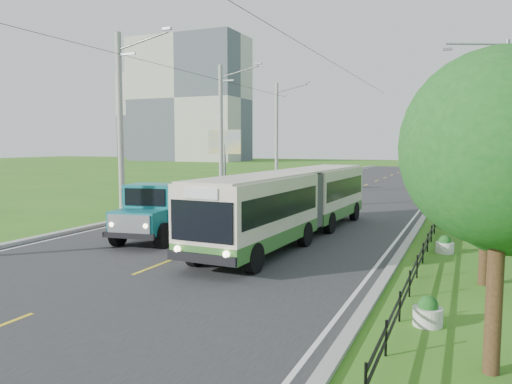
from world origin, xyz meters
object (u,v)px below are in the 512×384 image
Objects in this scene: pole_mid at (221,130)px; tree_third at (485,144)px; planter_front at (428,313)px; streetlight_far at (490,132)px; tree_second at (490,161)px; tree_fourth at (482,152)px; pole_near at (121,124)px; billboard_left at (225,146)px; planter_near at (445,245)px; bus at (293,199)px; planter_far at (456,201)px; pole_far at (277,133)px; streetlight_mid at (500,126)px; planter_mid at (452,217)px; tree_back at (478,149)px; tree_front at (504,160)px; tree_fifth at (480,147)px; dump_truck at (162,207)px.

pole_mid is 22.25m from tree_third.
tree_third is 8.96× the size of planter_front.
streetlight_far reaches higher than tree_third.
tree_fourth is (0.00, 12.00, 0.07)m from tree_second.
tree_second is at bearing -20.74° from pole_near.
planter_near is at bearing -44.84° from billboard_left.
bus is at bearing 149.24° from tree_second.
pole_near reaches higher than planter_far.
pole_near and pole_far have the same top height.
streetlight_mid is 11.51m from bus.
streetlight_far is 7.84m from planter_far.
planter_far is 18.56m from billboard_left.
pole_far reaches higher than planter_mid.
planter_near is 16.00m from planter_far.
pole_mid reaches higher than streetlight_mid.
streetlight_mid is (18.90, 5.00, -0.19)m from pole_near.
planter_front is at bearing -51.86° from bus.
streetlight_far is at bearing 71.20° from planter_far.
tree_third is at bearing -90.00° from tree_back.
pole_near is at bearing 177.29° from tree_third.
tree_back is (18.12, -6.86, -1.44)m from pole_far.
streetlight_far reaches higher than tree_second.
tree_front reaches higher than bus.
pole_far is at bearing 120.42° from tree_second.
billboard_left is at bearing 112.42° from pole_mid.
tree_back reaches higher than planter_mid.
planter_front is (16.86, -35.00, -4.81)m from pole_far.
streetlight_mid is at bearing -82.71° from tree_fifth.
tree_fifth is at bearing -2.71° from pole_mid.
tree_fifth reaches higher than tree_fourth.
planter_far is at bearing -6.31° from billboard_left.
tree_second is 7.91× the size of planter_mid.
pole_mid is 20.16m from streetlight_far.
pole_near is 19.56m from streetlight_mid.
pole_far is 19.43m from tree_back.
tree_fifth is (18.12, -12.86, -1.24)m from pole_far.
planter_mid is (-1.26, 11.86, -3.23)m from tree_second.
planter_mid is (-1.26, 17.86, -3.43)m from tree_front.
tree_second is at bearing -48.48° from billboard_left.
pole_mid is at bearing -159.68° from streetlight_far.
pole_near reaches higher than tree_front.
pole_near reaches higher than tree_back.
tree_fourth reaches higher than dump_truck.
tree_second is at bearing -83.95° from planter_mid.
tree_fifth reaches higher than tree_back.
planter_near is (-1.26, 9.86, -3.43)m from tree_front.
bus is at bearing 125.53° from planter_front.
pole_mid is 30.79m from tree_front.
pole_far reaches higher than tree_back.
planter_front is (-1.26, -16.14, -3.30)m from tree_fourth.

